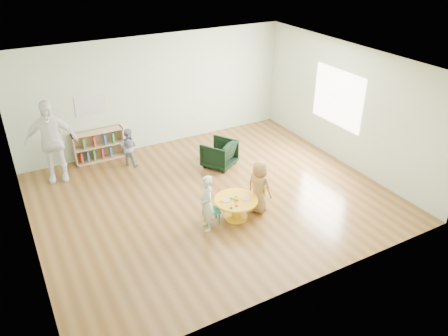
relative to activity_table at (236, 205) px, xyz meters
name	(u,v)px	position (x,y,z in m)	size (l,w,h in m)	color
room	(211,112)	(-0.05, 0.90, 1.60)	(7.10, 7.00, 2.80)	brown
activity_table	(236,205)	(0.00, 0.00, 0.00)	(0.84, 0.84, 0.46)	#EDAD14
kid_chair_left	(210,210)	(-0.50, 0.11, -0.02)	(0.33, 0.33, 0.51)	#177E65
kid_chair_right	(258,195)	(0.56, 0.09, 0.00)	(0.36, 0.36, 0.55)	#EDAD14
bookshelf	(98,145)	(-1.67, 3.75, 0.07)	(1.20, 0.30, 0.75)	tan
alphabet_poster	(91,105)	(-1.66, 3.88, 1.06)	(0.74, 0.01, 0.54)	silver
armchair	(219,154)	(0.73, 2.04, 0.03)	(0.68, 0.70, 0.64)	black
child_left	(207,204)	(-0.65, -0.05, 0.27)	(0.41, 0.27, 1.12)	silver
child_right	(259,187)	(0.52, 0.01, 0.26)	(0.54, 0.35, 1.10)	yellow
toddler	(129,147)	(-1.10, 3.12, 0.17)	(0.45, 0.35, 0.92)	#1B2243
adult_caretaker	(51,141)	(-2.74, 3.23, 0.64)	(1.09, 0.46, 1.87)	white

